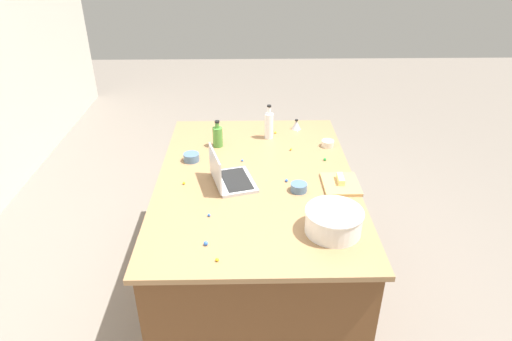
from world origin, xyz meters
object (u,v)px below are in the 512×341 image
object	(u,v)px
laptop	(228,177)
ramekin_small	(299,187)
bottle_vinegar	(269,125)
butter_stick_left	(341,179)
kitchen_timer	(296,125)
cutting_board	(341,184)
mixing_bowl_large	(334,220)
ramekin_medium	(328,143)
ramekin_wide	(191,157)
bottle_olive	(218,136)

from	to	relation	value
laptop	ramekin_small	bearing A→B (deg)	-102.60
bottle_vinegar	butter_stick_left	bearing A→B (deg)	-148.93
kitchen_timer	laptop	bearing A→B (deg)	148.62
laptop	cutting_board	size ratio (longest dim) A/B	1.37
mixing_bowl_large	ramekin_medium	distance (m)	1.00
ramekin_wide	mixing_bowl_large	bearing A→B (deg)	-134.41
kitchen_timer	butter_stick_left	bearing A→B (deg)	-167.26
mixing_bowl_large	bottle_vinegar	world-z (taller)	bottle_vinegar
bottle_olive	ramekin_small	distance (m)	0.80
butter_stick_left	kitchen_timer	bearing A→B (deg)	12.74
cutting_board	ramekin_small	distance (m)	0.27
bottle_olive	ramekin_wide	bearing A→B (deg)	143.03
ramekin_wide	butter_stick_left	bearing A→B (deg)	-108.96
ramekin_medium	kitchen_timer	xyz separation A→B (m)	(0.30, 0.19, 0.01)
mixing_bowl_large	ramekin_medium	xyz separation A→B (m)	(0.99, -0.13, -0.05)
cutting_board	ramekin_wide	xyz separation A→B (m)	(0.34, 0.93, 0.02)
ramekin_small	bottle_olive	bearing A→B (deg)	39.73
mixing_bowl_large	kitchen_timer	world-z (taller)	mixing_bowl_large
mixing_bowl_large	cutting_board	size ratio (longest dim) A/B	1.15
bottle_olive	ramekin_medium	size ratio (longest dim) A/B	2.21
mixing_bowl_large	butter_stick_left	size ratio (longest dim) A/B	2.72
butter_stick_left	mixing_bowl_large	bearing A→B (deg)	165.09
butter_stick_left	ramekin_small	bearing A→B (deg)	105.82
ramekin_small	kitchen_timer	size ratio (longest dim) A/B	1.27
ramekin_medium	mixing_bowl_large	bearing A→B (deg)	172.44
cutting_board	butter_stick_left	xyz separation A→B (m)	(0.02, 0.00, 0.03)
butter_stick_left	ramekin_medium	xyz separation A→B (m)	(0.52, -0.01, -0.01)
bottle_vinegar	kitchen_timer	size ratio (longest dim) A/B	3.29
bottle_olive	ramekin_wide	distance (m)	0.28
laptop	ramekin_medium	xyz separation A→B (m)	(0.50, -0.68, -0.02)
bottle_olive	ramekin_medium	bearing A→B (deg)	-91.37
laptop	ramekin_small	world-z (taller)	laptop
bottle_olive	laptop	bearing A→B (deg)	-170.07
laptop	butter_stick_left	bearing A→B (deg)	-91.68
bottle_olive	ramekin_medium	distance (m)	0.78
ramekin_small	kitchen_timer	bearing A→B (deg)	-4.64
mixing_bowl_large	cutting_board	bearing A→B (deg)	-15.38
mixing_bowl_large	bottle_olive	bearing A→B (deg)	32.50
cutting_board	bottle_vinegar	bearing A→B (deg)	30.51
laptop	ramekin_small	xyz separation A→B (m)	(-0.09, -0.42, -0.02)
cutting_board	butter_stick_left	size ratio (longest dim) A/B	2.37
butter_stick_left	ramekin_medium	size ratio (longest dim) A/B	1.27
butter_stick_left	ramekin_small	xyz separation A→B (m)	(-0.07, 0.26, -0.01)
ramekin_small	ramekin_wide	world-z (taller)	ramekin_wide
laptop	ramekin_medium	size ratio (longest dim) A/B	4.11
ramekin_wide	kitchen_timer	size ratio (longest dim) A/B	1.35
ramekin_small	cutting_board	bearing A→B (deg)	-77.31
cutting_board	ramekin_small	bearing A→B (deg)	102.69
ramekin_small	ramekin_medium	xyz separation A→B (m)	(0.59, -0.27, -0.00)
cutting_board	kitchen_timer	world-z (taller)	kitchen_timer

